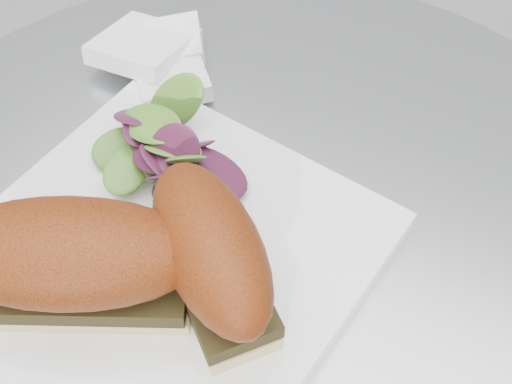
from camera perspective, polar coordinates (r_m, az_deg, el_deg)
table at (r=0.76m, az=-0.11°, el=-14.95°), size 0.70×0.70×0.73m
plate at (r=0.53m, az=-7.42°, el=-5.26°), size 0.32×0.32×0.02m
sandwich_left at (r=0.48m, az=-14.71°, el=-5.28°), size 0.20×0.15×0.08m
sandwich_right at (r=0.47m, az=-3.60°, el=-4.95°), size 0.15×0.14×0.08m
salad at (r=0.55m, az=-7.11°, el=3.15°), size 0.12×0.12×0.05m
napkin at (r=0.67m, az=-7.84°, el=9.85°), size 0.13×0.13×0.02m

